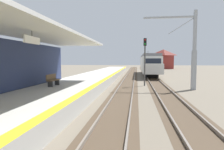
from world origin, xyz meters
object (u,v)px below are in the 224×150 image
approaching_train (149,64)px  distant_trackside_house (163,59)px  platform_bench (53,80)px  rail_signal_post (145,57)px  catenary_pylon_far_side (191,52)px

approaching_train → distant_trackside_house: (6.40, 28.45, 1.16)m
platform_bench → distant_trackside_house: bearing=73.9°
approaching_train → rail_signal_post: (-1.48, -15.89, 1.02)m
distant_trackside_house → platform_bench: bearing=-106.1°
platform_bench → distant_trackside_house: distant_trackside_house is taller
rail_signal_post → distant_trackside_house: bearing=79.9°
approaching_train → platform_bench: (-8.62, -23.57, -0.80)m
catenary_pylon_far_side → platform_bench: 12.79m
platform_bench → catenary_pylon_far_side: bearing=25.6°
rail_signal_post → platform_bench: 10.64m
catenary_pylon_far_side → rail_signal_post: bearing=152.1°
rail_signal_post → catenary_pylon_far_side: size_ratio=0.69×
platform_bench → distant_trackside_house: 54.19m
approaching_train → distant_trackside_house: size_ratio=2.97×
platform_bench → approaching_train: bearing=69.9°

